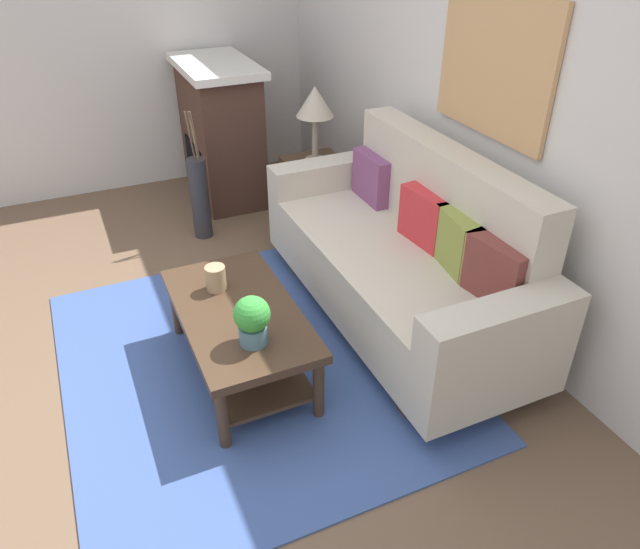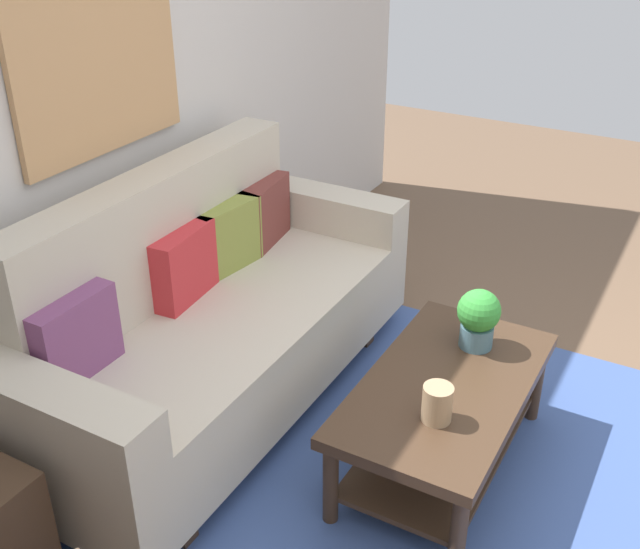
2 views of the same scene
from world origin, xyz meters
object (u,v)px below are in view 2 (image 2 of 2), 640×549
object	(u,v)px
couch	(211,321)
throw_pillow_maroon	(265,212)
potted_plant_tabletop	(478,317)
framed_painting	(98,61)
throw_pillow_crimson	(184,265)
tabletop_vase	(437,403)
coffee_table	(444,405)
throw_pillow_plum	(74,337)
throw_pillow_olive	(227,237)

from	to	relation	value
couch	throw_pillow_maroon	size ratio (longest dim) A/B	5.85
potted_plant_tabletop	framed_painting	xyz separation A→B (m)	(-0.39, 1.55, 0.95)
throw_pillow_crimson	tabletop_vase	world-z (taller)	throw_pillow_crimson
coffee_table	framed_painting	xyz separation A→B (m)	(-0.09, 1.54, 1.20)
couch	throw_pillow_maroon	world-z (taller)	couch
couch	framed_painting	size ratio (longest dim) A/B	2.33
throw_pillow_crimson	coffee_table	size ratio (longest dim) A/B	0.33
throw_pillow_crimson	throw_pillow_maroon	xyz separation A→B (m)	(0.65, 0.00, 0.00)
throw_pillow_plum	framed_painting	bearing A→B (deg)	27.76
throw_pillow_maroon	potted_plant_tabletop	size ratio (longest dim) A/B	1.37
throw_pillow_plum	throw_pillow_olive	xyz separation A→B (m)	(0.97, 0.00, 0.00)
throw_pillow_plum	framed_painting	distance (m)	1.11
throw_pillow_maroon	framed_painting	distance (m)	1.11
throw_pillow_plum	framed_painting	size ratio (longest dim) A/B	0.40
throw_pillow_maroon	tabletop_vase	size ratio (longest dim) A/B	2.51
throw_pillow_plum	throw_pillow_maroon	world-z (taller)	same
couch	potted_plant_tabletop	distance (m)	1.16
coffee_table	tabletop_vase	bearing A→B (deg)	-168.49
throw_pillow_maroon	tabletop_vase	world-z (taller)	throw_pillow_maroon
potted_plant_tabletop	throw_pillow_crimson	bearing A→B (deg)	107.77
couch	throw_pillow_plum	size ratio (longest dim) A/B	5.85
tabletop_vase	framed_painting	world-z (taller)	framed_painting
throw_pillow_maroon	potted_plant_tabletop	bearing A→B (deg)	-102.11
throw_pillow_olive	potted_plant_tabletop	xyz separation A→B (m)	(0.06, -1.21, -0.11)
potted_plant_tabletop	framed_painting	distance (m)	1.86
potted_plant_tabletop	framed_painting	size ratio (longest dim) A/B	0.29
throw_pillow_plum	throw_pillow_crimson	world-z (taller)	same
throw_pillow_plum	throw_pillow_crimson	bearing A→B (deg)	0.00
throw_pillow_olive	throw_pillow_maroon	bearing A→B (deg)	0.00
coffee_table	framed_painting	bearing A→B (deg)	93.34
coffee_table	throw_pillow_crimson	bearing A→B (deg)	94.28
throw_pillow_maroon	framed_painting	xyz separation A→B (m)	(-0.65, 0.34, 0.84)
couch	coffee_table	size ratio (longest dim) A/B	1.91
coffee_table	throw_pillow_maroon	bearing A→B (deg)	65.03
throw_pillow_plum	throw_pillow_maroon	bearing A→B (deg)	0.00
coffee_table	framed_painting	size ratio (longest dim) A/B	1.22
coffee_table	potted_plant_tabletop	bearing A→B (deg)	-2.39
throw_pillow_crimson	potted_plant_tabletop	world-z (taller)	throw_pillow_crimson
couch	coffee_table	bearing A→B (deg)	-85.21
potted_plant_tabletop	framed_painting	bearing A→B (deg)	104.04
throw_pillow_maroon	tabletop_vase	distance (m)	1.49
couch	tabletop_vase	xyz separation A→B (m)	(-0.14, -1.12, 0.07)
framed_painting	throw_pillow_crimson	bearing A→B (deg)	-90.00
throw_pillow_plum	throw_pillow_olive	bearing A→B (deg)	0.00
throw_pillow_olive	framed_painting	bearing A→B (deg)	133.53
throw_pillow_crimson	coffee_table	bearing A→B (deg)	-85.72
couch	tabletop_vase	distance (m)	1.13
throw_pillow_crimson	framed_painting	xyz separation A→B (m)	(0.00, 0.34, 0.84)
couch	coffee_table	distance (m)	1.08
couch	tabletop_vase	world-z (taller)	couch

